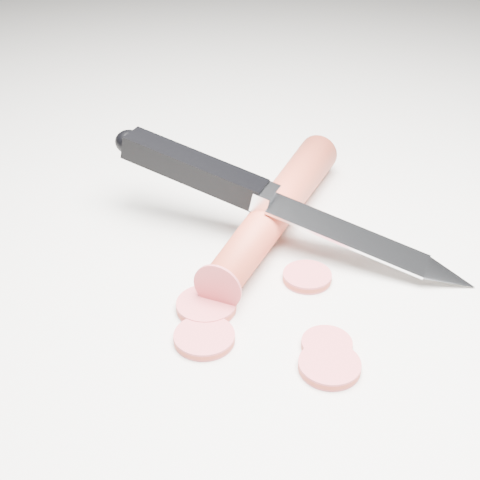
# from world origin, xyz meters

# --- Properties ---
(ground) EXTENTS (2.40, 2.40, 0.00)m
(ground) POSITION_xyz_m (0.00, 0.00, 0.00)
(ground) COLOR beige
(ground) RESTS_ON ground
(carrot) EXTENTS (0.08, 0.22, 0.03)m
(carrot) POSITION_xyz_m (-0.02, 0.04, 0.02)
(carrot) COLOR red
(carrot) RESTS_ON ground
(carrot_slice_0) EXTENTS (0.04, 0.04, 0.01)m
(carrot_slice_0) POSITION_xyz_m (0.03, -0.11, 0.00)
(carrot_slice_0) COLOR #C3474D
(carrot_slice_0) RESTS_ON ground
(carrot_slice_1) EXTENTS (0.03, 0.03, 0.01)m
(carrot_slice_1) POSITION_xyz_m (0.01, -0.03, 0.00)
(carrot_slice_1) COLOR #C3474D
(carrot_slice_1) RESTS_ON ground
(carrot_slice_2) EXTENTS (0.04, 0.04, 0.01)m
(carrot_slice_2) POSITION_xyz_m (-0.05, -0.10, 0.00)
(carrot_slice_2) COLOR #C3474D
(carrot_slice_2) RESTS_ON ground
(carrot_slice_3) EXTENTS (0.03, 0.03, 0.01)m
(carrot_slice_3) POSITION_xyz_m (0.03, -0.09, 0.00)
(carrot_slice_3) COLOR #C3474D
(carrot_slice_3) RESTS_ON ground
(carrot_slice_4) EXTENTS (0.04, 0.04, 0.01)m
(carrot_slice_4) POSITION_xyz_m (-0.06, -0.07, 0.00)
(carrot_slice_4) COLOR #C3474D
(carrot_slice_4) RESTS_ON ground
(kitchen_knife) EXTENTS (0.29, 0.09, 0.07)m
(kitchen_knife) POSITION_xyz_m (-0.01, 0.02, 0.04)
(kitchen_knife) COLOR silver
(kitchen_knife) RESTS_ON ground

